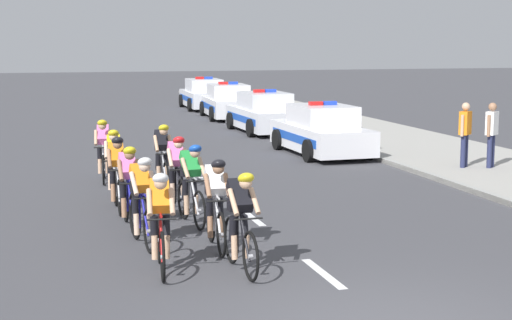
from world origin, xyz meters
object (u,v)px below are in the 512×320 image
(cyclist_fourth, at_px, (216,202))
(cyclist_sixth, at_px, (191,183))
(cyclist_seventh, at_px, (117,172))
(cyclist_eighth, at_px, (177,172))
(cyclist_third, at_px, (142,200))
(spectator_middle, at_px, (465,130))
(police_car_second, at_px, (264,114))
(cyclist_ninth, at_px, (114,163))
(police_car_furthest, at_px, (204,95))
(cyclist_fifth, at_px, (129,185))
(cyclist_eleventh, at_px, (103,149))
(spectator_closest, at_px, (492,130))
(cyclist_tenth, at_px, (162,156))
(cyclist_lead, at_px, (160,220))
(police_car_nearest, at_px, (321,132))
(police_car_third, at_px, (228,103))
(cyclist_second, at_px, (241,220))

(cyclist_fourth, distance_m, cyclist_sixth, 1.88)
(cyclist_seventh, bearing_deg, cyclist_eighth, -12.65)
(cyclist_third, bearing_deg, spectator_middle, 31.30)
(cyclist_eighth, xyz_separation_m, police_car_second, (5.55, 13.01, -0.11))
(cyclist_third, distance_m, cyclist_sixth, 1.74)
(cyclist_ninth, relative_size, police_car_furthest, 0.39)
(cyclist_seventh, bearing_deg, police_car_second, 62.27)
(cyclist_third, xyz_separation_m, cyclist_fifth, (-0.05, 1.40, 0.00))
(cyclist_fifth, bearing_deg, spectator_middle, 24.24)
(cyclist_eleventh, bearing_deg, spectator_middle, -6.10)
(cyclist_sixth, xyz_separation_m, cyclist_eighth, (-0.03, 1.33, 0.00))
(spectator_middle, bearing_deg, cyclist_third, -148.70)
(cyclist_third, xyz_separation_m, cyclist_seventh, (-0.09, 2.94, 0.00))
(cyclist_fifth, bearing_deg, cyclist_fourth, -58.76)
(cyclist_eleventh, relative_size, police_car_furthest, 0.39)
(cyclist_eighth, height_order, spectator_closest, spectator_closest)
(cyclist_sixth, distance_m, cyclist_ninth, 3.09)
(cyclist_tenth, bearing_deg, cyclist_eleventh, 128.86)
(cyclist_lead, bearing_deg, police_car_nearest, 59.55)
(cyclist_fifth, distance_m, police_car_second, 15.76)
(cyclist_ninth, height_order, cyclist_eleventh, same)
(cyclist_tenth, distance_m, police_car_third, 17.26)
(cyclist_fourth, distance_m, spectator_middle, 9.97)
(cyclist_lead, relative_size, spectator_middle, 1.03)
(spectator_middle, bearing_deg, cyclist_ninth, -172.02)
(cyclist_lead, xyz_separation_m, police_car_furthest, (6.56, 28.03, -0.11))
(cyclist_second, xyz_separation_m, spectator_middle, (7.87, 7.41, 0.30))
(cyclist_eleventh, height_order, spectator_closest, spectator_closest)
(cyclist_second, xyz_separation_m, police_car_nearest, (5.43, 11.45, -0.11))
(police_car_second, bearing_deg, cyclist_eleventh, -125.89)
(cyclist_lead, distance_m, cyclist_sixth, 3.14)
(cyclist_eleventh, xyz_separation_m, spectator_middle, (9.11, -0.97, 0.30))
(cyclist_eleventh, distance_m, police_car_second, 11.37)
(cyclist_lead, distance_m, cyclist_third, 1.61)
(spectator_closest, height_order, spectator_middle, same)
(cyclist_sixth, bearing_deg, cyclist_eleventh, 102.58)
(cyclist_ninth, bearing_deg, cyclist_fifth, -90.54)
(cyclist_ninth, xyz_separation_m, cyclist_tenth, (1.16, 0.77, 0.00))
(cyclist_tenth, height_order, police_car_second, police_car_second)
(police_car_second, distance_m, police_car_third, 5.67)
(cyclist_second, xyz_separation_m, cyclist_third, (-1.18, 1.91, 0.00))
(cyclist_eleventh, bearing_deg, cyclist_tenth, -51.14)
(cyclist_fifth, distance_m, spectator_middle, 9.99)
(cyclist_second, relative_size, police_car_third, 0.38)
(cyclist_fourth, distance_m, cyclist_fifth, 2.26)
(cyclist_eighth, distance_m, police_car_second, 14.15)
(police_car_second, bearing_deg, cyclist_tenth, -117.11)
(spectator_middle, bearing_deg, cyclist_eighth, -160.55)
(cyclist_tenth, bearing_deg, police_car_nearest, 39.70)
(cyclist_third, bearing_deg, cyclist_eleventh, 90.48)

